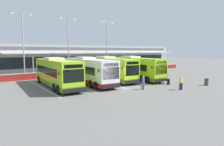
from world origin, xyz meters
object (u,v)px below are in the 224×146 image
at_px(pedestrian_in_dark_coat, 168,78).
at_px(lamp_post_east, 107,43).
at_px(litter_bin, 206,82).
at_px(coach_bus_leftmost, 56,73).
at_px(coach_bus_centre, 109,69).
at_px(coach_bus_right_centre, 134,68).
at_px(pedestrian_child, 181,83).
at_px(lamp_post_centre, 68,42).
at_px(pedestrian_with_handbag, 143,83).
at_px(lamp_post_west, 23,41).
at_px(coach_bus_left_centre, 88,71).

bearing_deg(pedestrian_in_dark_coat, lamp_post_east, 83.11).
distance_m(pedestrian_in_dark_coat, litter_bin, 5.02).
relative_size(lamp_post_east, litter_bin, 11.83).
bearing_deg(coach_bus_leftmost, litter_bin, -33.10).
bearing_deg(coach_bus_centre, coach_bus_right_centre, -17.77).
bearing_deg(litter_bin, pedestrian_child, 178.10).
bearing_deg(lamp_post_centre, coach_bus_right_centre, -62.39).
bearing_deg(lamp_post_east, pedestrian_with_handbag, -111.77).
distance_m(pedestrian_with_handbag, pedestrian_in_dark_coat, 5.34).
relative_size(coach_bus_right_centre, lamp_post_west, 1.11).
bearing_deg(coach_bus_right_centre, coach_bus_left_centre, 178.10).
bearing_deg(coach_bus_centre, litter_bin, -55.60).
distance_m(coach_bus_leftmost, pedestrian_in_dark_coat, 15.10).
distance_m(coach_bus_left_centre, lamp_post_east, 16.21).
height_order(coach_bus_centre, coach_bus_right_centre, same).
xyz_separation_m(coach_bus_left_centre, pedestrian_in_dark_coat, (8.55, -7.24, -0.91)).
height_order(pedestrian_with_handbag, litter_bin, pedestrian_with_handbag).
distance_m(coach_bus_right_centre, pedestrian_in_dark_coat, 7.02).
height_order(pedestrian_in_dark_coat, lamp_post_centre, lamp_post_centre).
bearing_deg(litter_bin, coach_bus_leftmost, 146.90).
distance_m(coach_bus_centre, pedestrian_with_handbag, 8.85).
bearing_deg(coach_bus_left_centre, pedestrian_in_dark_coat, -40.25).
height_order(coach_bus_centre, lamp_post_east, lamp_post_east).
bearing_deg(coach_bus_centre, lamp_post_east, 57.37).
bearing_deg(lamp_post_east, coach_bus_centre, -122.63).
bearing_deg(pedestrian_in_dark_coat, coach_bus_right_centre, 90.99).
height_order(coach_bus_leftmost, lamp_post_west, lamp_post_west).
distance_m(coach_bus_left_centre, pedestrian_in_dark_coat, 11.24).
xyz_separation_m(pedestrian_in_dark_coat, lamp_post_west, (-14.68, 18.70, 5.42)).
relative_size(coach_bus_leftmost, litter_bin, 13.18).
bearing_deg(pedestrian_child, litter_bin, -1.90).
height_order(coach_bus_centre, pedestrian_with_handbag, coach_bus_centre).
distance_m(coach_bus_centre, coach_bus_right_centre, 4.37).
relative_size(coach_bus_leftmost, coach_bus_left_centre, 1.00).
xyz_separation_m(coach_bus_right_centre, lamp_post_east, (2.35, 11.51, 4.50)).
bearing_deg(coach_bus_right_centre, lamp_post_centre, 117.61).
relative_size(lamp_post_west, lamp_post_centre, 1.00).
distance_m(coach_bus_centre, lamp_post_west, 15.38).
xyz_separation_m(pedestrian_with_handbag, pedestrian_child, (3.59, -2.74, 0.02)).
distance_m(coach_bus_centre, lamp_post_centre, 11.83).
bearing_deg(litter_bin, lamp_post_east, 93.85).
height_order(pedestrian_in_dark_coat, lamp_post_east, lamp_post_east).
height_order(coach_bus_left_centre, coach_bus_right_centre, same).
distance_m(pedestrian_in_dark_coat, pedestrian_child, 3.63).
distance_m(coach_bus_right_centre, lamp_post_east, 12.58).
distance_m(pedestrian_child, lamp_post_centre, 23.34).
xyz_separation_m(coach_bus_centre, lamp_post_west, (-10.40, 10.40, 4.50)).
xyz_separation_m(coach_bus_left_centre, pedestrian_child, (6.82, -10.42, -0.91)).
bearing_deg(litter_bin, pedestrian_with_handbag, 162.07).
bearing_deg(lamp_post_west, coach_bus_leftmost, -81.68).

